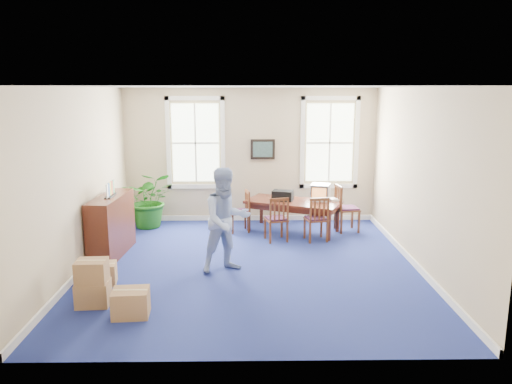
{
  "coord_description": "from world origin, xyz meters",
  "views": [
    {
      "loc": [
        -0.04,
        -8.64,
        3.17
      ],
      "look_at": [
        0.1,
        0.6,
        1.25
      ],
      "focal_mm": 35.0,
      "sensor_mm": 36.0,
      "label": 1
    }
  ],
  "objects_px": {
    "credenza": "(111,224)",
    "cardboard_boxes": "(107,279)",
    "potted_plant": "(150,199)",
    "crt_tv": "(320,192)",
    "chair_near_left": "(276,218)",
    "man": "(226,220)",
    "conference_table": "(293,216)"
  },
  "relations": [
    {
      "from": "potted_plant",
      "to": "credenza",
      "type": "bearing_deg",
      "value": -100.16
    },
    {
      "from": "credenza",
      "to": "cardboard_boxes",
      "type": "distance_m",
      "value": 2.29
    },
    {
      "from": "man",
      "to": "credenza",
      "type": "bearing_deg",
      "value": 132.99
    },
    {
      "from": "man",
      "to": "potted_plant",
      "type": "height_order",
      "value": "man"
    },
    {
      "from": "chair_near_left",
      "to": "cardboard_boxes",
      "type": "height_order",
      "value": "chair_near_left"
    },
    {
      "from": "man",
      "to": "cardboard_boxes",
      "type": "height_order",
      "value": "man"
    },
    {
      "from": "potted_plant",
      "to": "chair_near_left",
      "type": "bearing_deg",
      "value": -21.35
    },
    {
      "from": "chair_near_left",
      "to": "man",
      "type": "height_order",
      "value": "man"
    },
    {
      "from": "potted_plant",
      "to": "cardboard_boxes",
      "type": "bearing_deg",
      "value": -87.89
    },
    {
      "from": "crt_tv",
      "to": "potted_plant",
      "type": "distance_m",
      "value": 3.93
    },
    {
      "from": "credenza",
      "to": "chair_near_left",
      "type": "bearing_deg",
      "value": 19.29
    },
    {
      "from": "conference_table",
      "to": "cardboard_boxes",
      "type": "height_order",
      "value": "cardboard_boxes"
    },
    {
      "from": "conference_table",
      "to": "chair_near_left",
      "type": "height_order",
      "value": "chair_near_left"
    },
    {
      "from": "potted_plant",
      "to": "crt_tv",
      "type": "bearing_deg",
      "value": -5.43
    },
    {
      "from": "credenza",
      "to": "cardboard_boxes",
      "type": "relative_size",
      "value": 1.22
    },
    {
      "from": "conference_table",
      "to": "potted_plant",
      "type": "xyz_separation_m",
      "value": [
        -3.29,
        0.42,
        0.3
      ]
    },
    {
      "from": "crt_tv",
      "to": "chair_near_left",
      "type": "relative_size",
      "value": 0.46
    },
    {
      "from": "man",
      "to": "potted_plant",
      "type": "xyz_separation_m",
      "value": [
        -1.9,
        2.89,
        -0.27
      ]
    },
    {
      "from": "man",
      "to": "potted_plant",
      "type": "relative_size",
      "value": 1.41
    },
    {
      "from": "crt_tv",
      "to": "chair_near_left",
      "type": "xyz_separation_m",
      "value": [
        -1.03,
        -0.75,
        -0.41
      ]
    },
    {
      "from": "crt_tv",
      "to": "cardboard_boxes",
      "type": "xyz_separation_m",
      "value": [
        -3.75,
        -3.85,
        -0.52
      ]
    },
    {
      "from": "chair_near_left",
      "to": "crt_tv",
      "type": "bearing_deg",
      "value": -158.44
    },
    {
      "from": "conference_table",
      "to": "potted_plant",
      "type": "relative_size",
      "value": 1.58
    },
    {
      "from": "cardboard_boxes",
      "to": "chair_near_left",
      "type": "bearing_deg",
      "value": 48.75
    },
    {
      "from": "crt_tv",
      "to": "man",
      "type": "xyz_separation_m",
      "value": [
        -2.0,
        -2.51,
        0.03
      ]
    },
    {
      "from": "crt_tv",
      "to": "cardboard_boxes",
      "type": "distance_m",
      "value": 5.39
    },
    {
      "from": "chair_near_left",
      "to": "cardboard_boxes",
      "type": "xyz_separation_m",
      "value": [
        -2.71,
        -3.09,
        -0.12
      ]
    },
    {
      "from": "conference_table",
      "to": "man",
      "type": "xyz_separation_m",
      "value": [
        -1.39,
        -2.47,
        0.57
      ]
    },
    {
      "from": "crt_tv",
      "to": "chair_near_left",
      "type": "height_order",
      "value": "crt_tv"
    },
    {
      "from": "chair_near_left",
      "to": "potted_plant",
      "type": "height_order",
      "value": "potted_plant"
    },
    {
      "from": "man",
      "to": "cardboard_boxes",
      "type": "distance_m",
      "value": 2.26
    },
    {
      "from": "credenza",
      "to": "potted_plant",
      "type": "xyz_separation_m",
      "value": [
        0.36,
        1.99,
        0.04
      ]
    }
  ]
}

